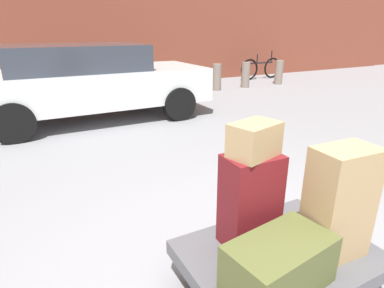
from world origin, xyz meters
The scene contains 11 objects.
luggage_cart centered at (0.00, 0.00, 0.27)m, with size 1.20×0.88×0.34m.
suitcase_maroon_stacked_top centered at (-0.12, 0.18, 0.65)m, with size 0.35×0.24×0.62m, color maroon.
suitcase_tan_rear_left centered at (0.28, -0.16, 0.70)m, with size 0.38×0.24×0.71m, color #9E7F56.
duffel_bag_olive_rear_right centered at (-0.22, -0.22, 0.48)m, with size 0.60×0.33×0.29m, color #4C5128.
duffel_bag_tan_topmost_pile centered at (-0.12, 0.18, 1.06)m, with size 0.30×0.20×0.21m, color #9E7F56.
parked_car centered at (-0.14, 5.12, 0.76)m, with size 4.30×1.93×1.42m.
bicycle_leaning centered at (6.29, 7.82, 0.37)m, with size 1.76×0.09×0.96m.
bollard_kerb_near centered at (2.34, 6.66, 0.37)m, with size 0.26×0.26×0.75m, color #72665B.
bollard_kerb_mid centered at (3.72, 6.66, 0.37)m, with size 0.26×0.26×0.75m, color #72665B.
bollard_kerb_far centered at (4.74, 6.66, 0.37)m, with size 0.26×0.26×0.75m, color #72665B.
bollard_corner centered at (6.06, 6.66, 0.37)m, with size 0.26×0.26×0.75m, color #72665B.
Camera 1 is at (-1.30, -1.24, 1.69)m, focal length 29.91 mm.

